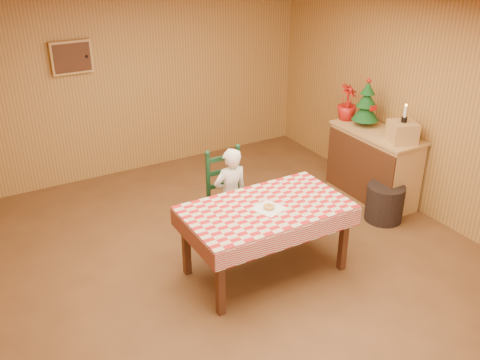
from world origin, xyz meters
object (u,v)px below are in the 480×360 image
Objects in this scene: ladder_chair at (228,198)px; christmas_tree at (366,105)px; crate at (402,132)px; shelf_unit at (373,165)px; storage_bin at (385,203)px; seated_child at (231,195)px; dining_table at (266,214)px.

ladder_chair is 2.22m from christmas_tree.
crate is (2.10, -0.48, 0.55)m from ladder_chair.
shelf_unit reaches higher than storage_bin.
storage_bin is at bearing -155.18° from crate.
storage_bin is (1.83, -0.55, -0.34)m from seated_child.
dining_table is 1.90m from storage_bin.
crate reaches higher than shelf_unit.
storage_bin is (-0.27, -0.12, -0.83)m from crate.
ladder_chair is at bearing 90.00° from dining_table.
crate is (0.01, -0.40, 0.59)m from shelf_unit.
dining_table is 1.53× the size of ladder_chair.
shelf_unit is (2.09, -0.03, -0.10)m from seated_child.
christmas_tree is (2.10, 0.95, 0.52)m from dining_table.
seated_child is at bearing 179.26° from shelf_unit.
crate is 0.66× the size of storage_bin.
dining_table is 3.65× the size of storage_bin.
christmas_tree is (-0.00, 0.65, 0.16)m from crate.
shelf_unit is at bearing 91.23° from crate.
shelf_unit is at bearing 18.56° from dining_table.
shelf_unit is at bearing -91.98° from christmas_tree.
storage_bin is (1.83, -0.61, -0.28)m from ladder_chair.
ladder_chair is 1.95m from storage_bin.
crate is at bearing -90.00° from christmas_tree.
ladder_chair is at bearing -90.00° from seated_child.
christmas_tree reaches higher than shelf_unit.
dining_table is 2.37m from christmas_tree.
dining_table is 2.16m from crate.
ladder_chair is at bearing 161.66° from storage_bin.
crate is at bearing 168.51° from seated_child.
crate is at bearing -12.97° from ladder_chair.
seated_child reaches higher than dining_table.
crate is at bearing 8.20° from dining_table.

